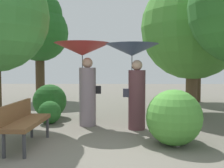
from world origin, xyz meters
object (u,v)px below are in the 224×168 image
Objects in this scene: tree_mid_left at (39,27)px; person_right at (134,67)px; person_left at (84,64)px; park_bench at (24,120)px; tree_near_right at (193,20)px; path_marker_post at (177,131)px; tree_mid_right at (198,39)px.

person_right is at bearing -56.39° from tree_mid_left.
person_left is 1.30m from person_right.
person_right is 0.41× the size of tree_mid_left.
tree_mid_left reaches higher than person_left.
tree_near_right is (4.16, 3.76, 2.48)m from park_bench.
tree_mid_left is at bearing 148.37° from tree_near_right.
person_left is at bearing 137.21° from path_marker_post.
path_marker_post is at bearing -156.45° from person_right.
path_marker_post is (1.97, -1.82, -1.29)m from person_left.
person_left is 6.45m from tree_mid_left.
person_left is 2.34m from park_bench.
tree_mid_right is at bearing 70.78° from path_marker_post.
tree_near_right reaches higher than person_right.
park_bench is 2.51× the size of path_marker_post.
tree_mid_left reaches higher than tree_near_right.
tree_near_right is 7.03m from tree_mid_left.
tree_mid_left reaches higher than park_bench.
park_bench is at bearing 150.51° from person_left.
tree_mid_left is at bearing 30.10° from person_right.
person_left is 0.50× the size of tree_mid_right.
path_marker_post is (2.88, 0.05, -0.21)m from park_bench.
tree_mid_right is (3.05, 5.24, 1.24)m from person_right.
person_right is at bearing 117.06° from path_marker_post.
person_right is 7.40m from tree_mid_left.
tree_mid_right is 6.96× the size of path_marker_post.
person_left reaches higher than park_bench.
person_right reaches higher than path_marker_post.
person_right is 3.39m from tree_near_right.
person_right is at bearing -131.33° from tree_near_right.
person_right is 2.79m from park_bench.
path_marker_post is (-2.32, -6.66, -2.43)m from tree_mid_right.
person_left is 4.01m from tree_near_right.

